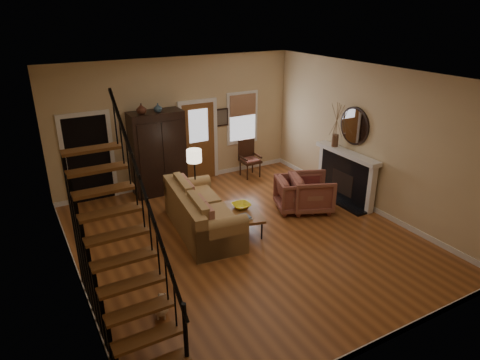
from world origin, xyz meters
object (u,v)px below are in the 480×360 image
armchair_right (296,194)px  side_chair (250,159)px  armoire (158,153)px  coffee_table (243,220)px  floor_lamp (195,181)px  armchair_left (311,193)px  sofa (203,211)px

armchair_right → side_chair: (0.14, 2.33, 0.11)m
armoire → coffee_table: size_ratio=1.84×
coffee_table → floor_lamp: floor_lamp is taller
armoire → floor_lamp: bearing=-75.1°
armoire → side_chair: armoire is taller
armoire → floor_lamp: (0.37, -1.41, -0.31)m
coffee_table → armchair_right: (1.56, 0.24, 0.18)m
armchair_right → floor_lamp: bearing=81.0°
floor_lamp → side_chair: (2.18, 1.21, -0.23)m
floor_lamp → armchair_right: bearing=-29.0°
coffee_table → armchair_right: armchair_right is taller
armchair_left → sofa: bearing=106.2°
coffee_table → armchair_left: 1.88m
sofa → floor_lamp: bearing=80.6°
coffee_table → side_chair: size_ratio=1.12×
armchair_left → coffee_table: bearing=114.8°
sofa → armchair_left: bearing=-0.4°
armoire → coffee_table: bearing=-72.9°
armchair_left → side_chair: (-0.17, 2.51, 0.08)m
armoire → armchair_right: armoire is taller
armoire → sofa: size_ratio=0.86×
sofa → floor_lamp: 1.07m
armchair_left → armchair_right: 0.36m
floor_lamp → armchair_left: bearing=-28.9°
armchair_right → side_chair: side_chair is taller
armoire → armchair_left: (2.72, -2.71, -0.62)m
side_chair → sofa: bearing=-138.1°
sofa → armchair_left: 2.64m
armchair_left → armchair_right: size_ratio=1.07×
armoire → coffee_table: 3.01m
sofa → coffee_table: (0.76, -0.37, -0.23)m
sofa → coffee_table: sofa is taller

